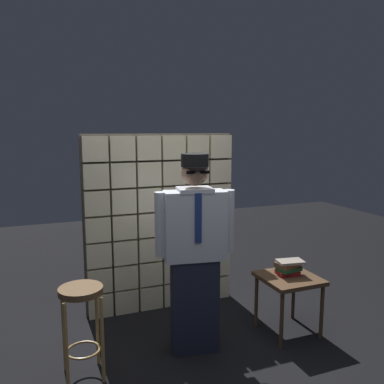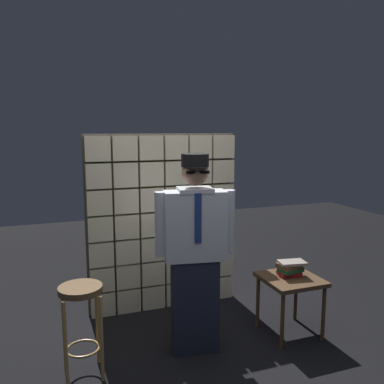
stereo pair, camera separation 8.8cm
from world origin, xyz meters
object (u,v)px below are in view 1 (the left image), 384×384
at_px(standing_person, 195,251).
at_px(book_stack, 288,267).
at_px(side_table, 289,284).
at_px(bar_stool, 82,310).

distance_m(standing_person, book_stack, 1.00).
xyz_separation_m(standing_person, book_stack, (0.96, -0.00, -0.27)).
bearing_deg(side_table, standing_person, 177.50).
xyz_separation_m(bar_stool, book_stack, (1.93, 0.04, 0.09)).
xyz_separation_m(side_table, book_stack, (0.01, 0.04, 0.15)).
bearing_deg(book_stack, bar_stool, -178.81).
relative_size(bar_stool, side_table, 1.32).
height_order(bar_stool, book_stack, bar_stool).
xyz_separation_m(standing_person, side_table, (0.95, -0.04, -0.42)).
distance_m(side_table, book_stack, 0.16).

